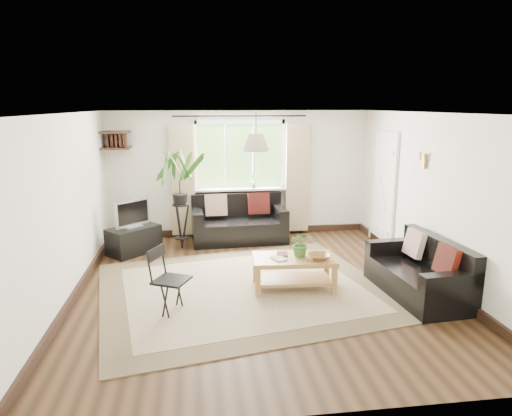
{
  "coord_description": "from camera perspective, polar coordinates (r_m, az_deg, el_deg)",
  "views": [
    {
      "loc": [
        -0.84,
        -5.95,
        2.51
      ],
      "look_at": [
        0.0,
        0.4,
        1.05
      ],
      "focal_mm": 32.0,
      "sensor_mm": 36.0,
      "label": 1
    }
  ],
  "objects": [
    {
      "name": "floor",
      "position": [
        6.51,
        0.47,
        -9.83
      ],
      "size": [
        5.5,
        5.5,
        0.0
      ],
      "primitive_type": "plane",
      "color": "black",
      "rests_on": "ground"
    },
    {
      "name": "ceiling",
      "position": [
        6.01,
        0.51,
        11.79
      ],
      "size": [
        5.5,
        5.5,
        0.0
      ],
      "primitive_type": "plane",
      "rotation": [
        3.14,
        0.0,
        0.0
      ],
      "color": "white",
      "rests_on": "floor"
    },
    {
      "name": "wall_back",
      "position": [
        8.84,
        -2.0,
        4.3
      ],
      "size": [
        5.0,
        0.02,
        2.4
      ],
      "primitive_type": "cube",
      "color": "white",
      "rests_on": "floor"
    },
    {
      "name": "wall_front",
      "position": [
        3.56,
        6.75,
        -8.82
      ],
      "size": [
        5.0,
        0.02,
        2.4
      ],
      "primitive_type": "cube",
      "color": "white",
      "rests_on": "floor"
    },
    {
      "name": "wall_left",
      "position": [
        6.32,
        -22.58,
        -0.13
      ],
      "size": [
        0.02,
        5.5,
        2.4
      ],
      "primitive_type": "cube",
      "color": "white",
      "rests_on": "floor"
    },
    {
      "name": "wall_right",
      "position": [
        6.95,
        21.36,
        1.08
      ],
      "size": [
        0.02,
        5.5,
        2.4
      ],
      "primitive_type": "cube",
      "color": "white",
      "rests_on": "floor"
    },
    {
      "name": "rug",
      "position": [
        6.42,
        -1.48,
        -10.07
      ],
      "size": [
        4.37,
        3.94,
        0.02
      ],
      "primitive_type": "cube",
      "rotation": [
        0.0,
        0.0,
        0.19
      ],
      "color": "beige",
      "rests_on": "floor"
    },
    {
      "name": "window",
      "position": [
        8.76,
        -2.0,
        6.53
      ],
      "size": [
        2.5,
        0.16,
        2.16
      ],
      "primitive_type": null,
      "color": "white",
      "rests_on": "wall_back"
    },
    {
      "name": "door",
      "position": [
        8.47,
        15.6,
        2.09
      ],
      "size": [
        0.06,
        0.96,
        2.06
      ],
      "primitive_type": "cube",
      "color": "silver",
      "rests_on": "wall_right"
    },
    {
      "name": "corner_shelf",
      "position": [
        8.59,
        -17.13,
        8.13
      ],
      "size": [
        0.5,
        0.5,
        0.34
      ],
      "primitive_type": null,
      "color": "black",
      "rests_on": "wall_back"
    },
    {
      "name": "pendant_lamp",
      "position": [
        6.43,
        -0.0,
        8.73
      ],
      "size": [
        0.36,
        0.36,
        0.54
      ],
      "primitive_type": null,
      "color": "beige",
      "rests_on": "ceiling"
    },
    {
      "name": "wall_sconce",
      "position": [
        7.1,
        20.06,
        5.83
      ],
      "size": [
        0.12,
        0.12,
        0.28
      ],
      "primitive_type": null,
      "color": "beige",
      "rests_on": "wall_right"
    },
    {
      "name": "sofa_back",
      "position": [
        8.51,
        -2.15,
        -1.49
      ],
      "size": [
        1.77,
        0.94,
        0.81
      ],
      "primitive_type": null,
      "rotation": [
        0.0,
        0.0,
        0.05
      ],
      "color": "black",
      "rests_on": "floor"
    },
    {
      "name": "sofa_right",
      "position": [
        6.49,
        19.58,
        -7.22
      ],
      "size": [
        1.62,
        0.91,
        0.74
      ],
      "primitive_type": null,
      "rotation": [
        0.0,
        0.0,
        -1.48
      ],
      "color": "black",
      "rests_on": "floor"
    },
    {
      "name": "coffee_table",
      "position": [
        6.4,
        4.72,
        -8.09
      ],
      "size": [
        1.17,
        0.69,
        0.46
      ],
      "primitive_type": null,
      "rotation": [
        0.0,
        0.0,
        -0.07
      ],
      "color": "brown",
      "rests_on": "floor"
    },
    {
      "name": "table_plant",
      "position": [
        6.33,
        5.64,
        -4.44
      ],
      "size": [
        0.35,
        0.31,
        0.36
      ],
      "primitive_type": "imported",
      "rotation": [
        0.0,
        0.0,
        0.09
      ],
      "color": "#3A6A2A",
      "rests_on": "coffee_table"
    },
    {
      "name": "bowl",
      "position": [
        6.27,
        7.88,
        -6.03
      ],
      "size": [
        0.31,
        0.31,
        0.07
      ],
      "primitive_type": "imported",
      "rotation": [
        0.0,
        0.0,
        -0.04
      ],
      "color": "brown",
      "rests_on": "coffee_table"
    },
    {
      "name": "book_a",
      "position": [
        6.19,
        2.25,
        -6.44
      ],
      "size": [
        0.23,
        0.26,
        0.02
      ],
      "primitive_type": "imported",
      "rotation": [
        0.0,
        0.0,
        0.37
      ],
      "color": "silver",
      "rests_on": "coffee_table"
    },
    {
      "name": "book_b",
      "position": [
        6.4,
        2.6,
        -5.75
      ],
      "size": [
        0.19,
        0.23,
        0.02
      ],
      "primitive_type": "imported",
      "rotation": [
        0.0,
        0.0,
        -0.18
      ],
      "color": "#502620",
      "rests_on": "coffee_table"
    },
    {
      "name": "tv_stand",
      "position": [
        8.14,
        -15.02,
        -3.88
      ],
      "size": [
        0.95,
        0.93,
        0.46
      ],
      "primitive_type": "cube",
      "rotation": [
        0.0,
        0.0,
        0.74
      ],
      "color": "black",
      "rests_on": "floor"
    },
    {
      "name": "tv",
      "position": [
        8.02,
        -15.22,
        -0.59
      ],
      "size": [
        0.63,
        0.61,
        0.5
      ],
      "primitive_type": null,
      "rotation": [
        0.0,
        0.0,
        0.74
      ],
      "color": "#A5A5AA",
      "rests_on": "tv_stand"
    },
    {
      "name": "palm_stand",
      "position": [
        8.07,
        -9.44,
        0.94
      ],
      "size": [
        0.86,
        0.86,
        1.74
      ],
      "primitive_type": null,
      "rotation": [
        0.0,
        0.0,
        0.33
      ],
      "color": "black",
      "rests_on": "floor"
    },
    {
      "name": "folding_chair",
      "position": [
        5.7,
        -10.51,
        -9.0
      ],
      "size": [
        0.57,
        0.57,
        0.82
      ],
      "primitive_type": null,
      "rotation": [
        0.0,
        0.0,
        1.12
      ],
      "color": "black",
      "rests_on": "floor"
    },
    {
      "name": "sill_plant",
      "position": [
        8.77,
        -0.29,
        3.35
      ],
      "size": [
        0.14,
        0.1,
        0.27
      ],
      "primitive_type": "imported",
      "color": "#2D6023",
      "rests_on": "window"
    }
  ]
}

